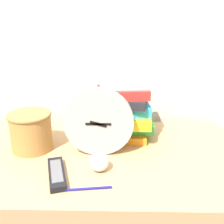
# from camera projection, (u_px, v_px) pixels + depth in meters

# --- Properties ---
(wall_back) EXTENTS (6.00, 0.04, 2.40)m
(wall_back) POSITION_uv_depth(u_px,v_px,m) (92.00, 27.00, 1.20)
(wall_back) COLOR beige
(wall_back) RESTS_ON ground_plane
(desk_clock) EXTENTS (0.26, 0.03, 0.26)m
(desk_clock) POSITION_uv_depth(u_px,v_px,m) (99.00, 122.00, 0.96)
(desk_clock) COLOR #B7B2A8
(desk_clock) RESTS_ON desk
(book_stack) EXTENTS (0.25, 0.20, 0.26)m
(book_stack) POSITION_uv_depth(u_px,v_px,m) (124.00, 111.00, 1.10)
(book_stack) COLOR orange
(book_stack) RESTS_ON desk
(basket) EXTENTS (0.17, 0.17, 0.15)m
(basket) POSITION_uv_depth(u_px,v_px,m) (31.00, 130.00, 1.01)
(basket) COLOR #B27A3D
(basket) RESTS_ON desk
(tv_remote) EXTENTS (0.10, 0.19, 0.02)m
(tv_remote) POSITION_uv_depth(u_px,v_px,m) (57.00, 173.00, 0.86)
(tv_remote) COLOR black
(tv_remote) RESTS_ON desk
(crumpled_paper_ball) EXTENTS (0.07, 0.07, 0.07)m
(crumpled_paper_ball) POSITION_uv_depth(u_px,v_px,m) (99.00, 162.00, 0.89)
(crumpled_paper_ball) COLOR white
(crumpled_paper_ball) RESTS_ON desk
(pen) EXTENTS (0.14, 0.03, 0.01)m
(pen) POSITION_uv_depth(u_px,v_px,m) (89.00, 189.00, 0.80)
(pen) COLOR navy
(pen) RESTS_ON desk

